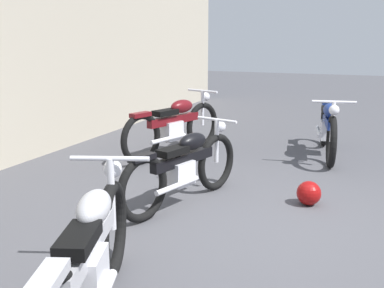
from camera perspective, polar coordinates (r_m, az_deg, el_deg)
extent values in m
plane|color=#47474C|center=(4.81, 9.02, -9.87)|extent=(40.00, 40.00, 0.00)
sphere|color=maroon|center=(5.42, 14.18, -5.89)|extent=(0.27, 0.27, 0.27)
torus|color=black|center=(3.76, -9.73, -10.27)|extent=(0.75, 0.35, 0.76)
cube|color=silver|center=(3.09, -12.77, -15.43)|extent=(0.39, 0.31, 0.29)
cube|color=#ADADB2|center=(3.06, -12.67, -12.21)|extent=(1.05, 0.46, 0.13)
ellipsoid|color=#ADADB2|center=(3.16, -11.96, -7.67)|extent=(0.50, 0.35, 0.21)
cube|color=black|center=(2.84, -13.80, -11.32)|extent=(0.46, 0.32, 0.08)
cube|color=#ADADB2|center=(2.39, -17.39, -15.65)|extent=(0.36, 0.23, 0.06)
cylinder|color=silver|center=(3.66, -9.90, -6.13)|extent=(0.06, 0.06, 0.58)
cylinder|color=silver|center=(3.58, -10.08, -1.77)|extent=(0.24, 0.58, 0.04)
sphere|color=silver|center=(3.68, -9.74, -3.01)|extent=(0.15, 0.15, 0.15)
torus|color=black|center=(7.90, 1.28, 2.34)|extent=(0.77, 0.33, 0.78)
torus|color=black|center=(6.87, -6.28, 0.63)|extent=(0.77, 0.33, 0.78)
cube|color=silver|center=(7.33, -2.52, 1.65)|extent=(0.39, 0.31, 0.30)
cube|color=#590F14|center=(7.33, -2.25, 3.01)|extent=(1.07, 0.44, 0.13)
ellipsoid|color=#590F14|center=(7.44, -1.27, 4.66)|extent=(0.51, 0.35, 0.21)
cube|color=black|center=(7.17, -3.30, 3.89)|extent=(0.46, 0.31, 0.08)
cube|color=#590F14|center=(6.80, -6.35, 3.60)|extent=(0.36, 0.23, 0.06)
cylinder|color=silver|center=(7.85, 1.29, 4.44)|extent=(0.06, 0.06, 0.58)
cylinder|color=silver|center=(7.81, 1.30, 6.55)|extent=(0.23, 0.60, 0.04)
sphere|color=silver|center=(7.89, 1.68, 5.84)|extent=(0.15, 0.15, 0.15)
cylinder|color=silver|center=(7.11, -2.92, 0.67)|extent=(0.73, 0.29, 0.06)
torus|color=black|center=(5.72, 3.01, -2.23)|extent=(0.70, 0.27, 0.70)
torus|color=black|center=(4.76, -6.05, -5.49)|extent=(0.70, 0.27, 0.70)
cube|color=silver|center=(5.18, -1.43, -3.64)|extent=(0.35, 0.27, 0.27)
cube|color=black|center=(5.17, -1.10, -1.88)|extent=(0.98, 0.36, 0.12)
ellipsoid|color=black|center=(5.26, 0.08, 0.33)|extent=(0.46, 0.30, 0.19)
cube|color=black|center=(5.01, -2.36, -0.90)|extent=(0.42, 0.27, 0.08)
cube|color=black|center=(4.66, -6.15, -1.67)|extent=(0.33, 0.19, 0.06)
cylinder|color=silver|center=(5.66, 3.04, 0.36)|extent=(0.05, 0.05, 0.53)
cylinder|color=silver|center=(5.60, 3.07, 3.01)|extent=(0.18, 0.55, 0.03)
sphere|color=silver|center=(5.68, 3.51, 2.16)|extent=(0.13, 0.13, 0.13)
cylinder|color=silver|center=(4.99, -1.80, -5.12)|extent=(0.67, 0.24, 0.06)
torus|color=black|center=(6.96, 16.77, 0.27)|extent=(0.77, 0.23, 0.77)
torus|color=black|center=(8.35, 16.01, 2.39)|extent=(0.77, 0.23, 0.77)
cube|color=silver|center=(7.70, 16.34, 1.66)|extent=(0.37, 0.27, 0.29)
cube|color=navy|center=(7.62, 16.45, 2.82)|extent=(1.08, 0.30, 0.13)
ellipsoid|color=navy|center=(7.40, 16.65, 4.00)|extent=(0.49, 0.29, 0.21)
cube|color=black|center=(7.78, 16.41, 4.05)|extent=(0.45, 0.26, 0.08)
cube|color=navy|center=(8.29, 16.16, 4.81)|extent=(0.35, 0.18, 0.06)
cylinder|color=silver|center=(6.91, 16.93, 2.61)|extent=(0.06, 0.06, 0.58)
cylinder|color=silver|center=(6.86, 17.09, 4.98)|extent=(0.15, 0.61, 0.04)
sphere|color=silver|center=(6.80, 17.09, 4.01)|extent=(0.15, 0.15, 0.15)
cylinder|color=silver|center=(7.91, 15.29, 1.47)|extent=(0.73, 0.19, 0.06)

